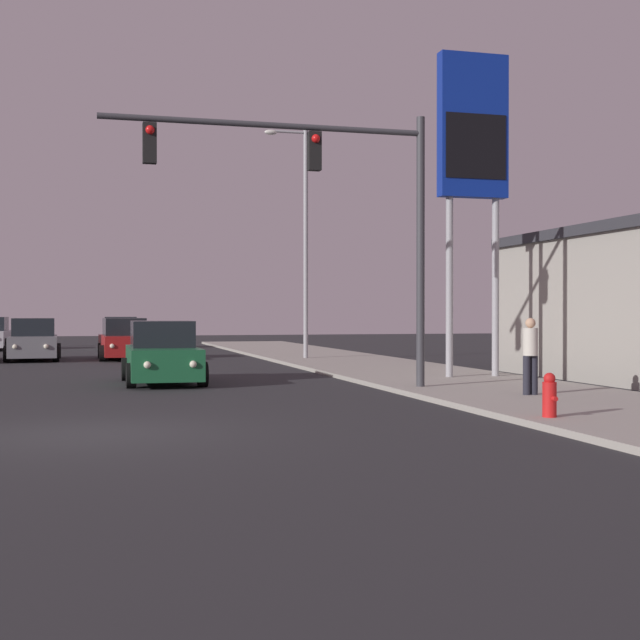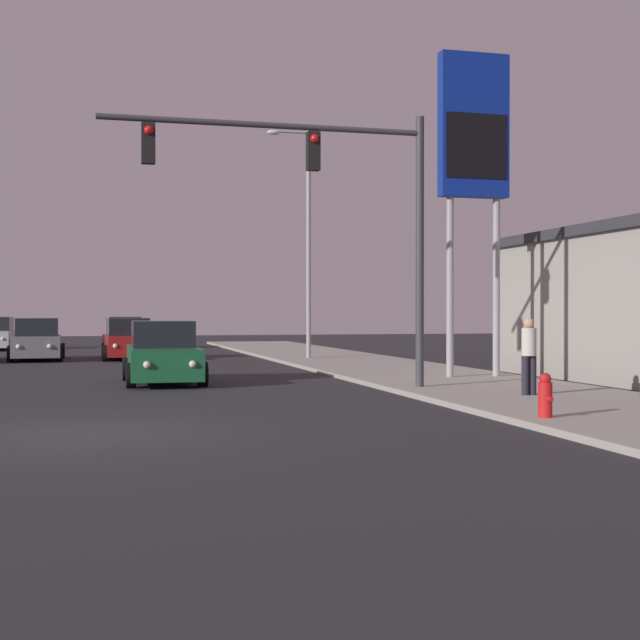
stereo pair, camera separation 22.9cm
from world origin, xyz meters
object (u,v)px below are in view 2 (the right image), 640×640
at_px(traffic_light_mast, 331,192).
at_px(car_white, 125,334).
at_px(car_green, 163,355).
at_px(car_red, 128,341).
at_px(street_lamp, 305,231).
at_px(fire_hydrant, 545,396).
at_px(car_grey, 37,341).
at_px(gas_station_sign, 474,144).
at_px(pedestrian_on_sidewalk, 529,353).

bearing_deg(traffic_light_mast, car_white, 97.66).
relative_size(car_green, car_red, 1.00).
distance_m(car_green, street_lamp, 12.43).
xyz_separation_m(car_green, fire_hydrant, (5.60, -10.54, -0.27)).
distance_m(car_grey, gas_station_sign, 19.78).
distance_m(car_white, car_grey, 11.12).
bearing_deg(gas_station_sign, traffic_light_mast, -150.03).
relative_size(car_red, car_grey, 1.00).
height_order(street_lamp, pedestrian_on_sidewalk, street_lamp).
xyz_separation_m(traffic_light_mast, gas_station_sign, (4.88, 2.81, 1.87)).
relative_size(car_red, gas_station_sign, 0.48).
xyz_separation_m(car_white, car_red, (-0.30, -10.67, 0.00)).
relative_size(car_white, gas_station_sign, 0.48).
bearing_deg(car_green, car_grey, -72.25).
distance_m(traffic_light_mast, gas_station_sign, 5.93).
relative_size(street_lamp, fire_hydrant, 11.84).
bearing_deg(car_grey, street_lamp, 161.37).
bearing_deg(car_white, car_grey, 71.04).
relative_size(car_white, fire_hydrant, 5.70).
xyz_separation_m(car_white, pedestrian_on_sidewalk, (7.41, -30.14, 0.27)).
xyz_separation_m(car_grey, pedestrian_on_sidewalk, (11.24, -19.71, 0.27)).
distance_m(gas_station_sign, fire_hydrant, 11.48).
bearing_deg(car_green, car_red, -87.29).
xyz_separation_m(car_green, car_grey, (-3.94, 12.99, 0.00)).
distance_m(car_grey, traffic_light_mast, 19.07).
height_order(car_red, street_lamp, street_lamp).
bearing_deg(street_lamp, traffic_light_mast, -101.09).
relative_size(car_green, traffic_light_mast, 0.56).
xyz_separation_m(car_grey, traffic_light_mast, (7.53, -17.06, 3.98)).
xyz_separation_m(traffic_light_mast, street_lamp, (2.71, 13.85, 0.37)).
xyz_separation_m(car_green, car_red, (-0.41, 12.75, 0.00)).
relative_size(car_grey, fire_hydrant, 5.70).
bearing_deg(gas_station_sign, street_lamp, 101.09).
relative_size(street_lamp, pedestrian_on_sidewalk, 5.39).
xyz_separation_m(street_lamp, gas_station_sign, (2.16, -11.04, 1.50)).
bearing_deg(street_lamp, car_green, -122.82).
bearing_deg(car_white, street_lamp, 116.38).
height_order(street_lamp, fire_hydrant, street_lamp).
distance_m(traffic_light_mast, fire_hydrant, 8.00).
distance_m(car_grey, street_lamp, 11.59).
bearing_deg(fire_hydrant, street_lamp, 88.02).
height_order(traffic_light_mast, fire_hydrant, traffic_light_mast).
bearing_deg(gas_station_sign, car_grey, 131.05).
height_order(car_green, car_red, same).
distance_m(traffic_light_mast, street_lamp, 14.12).
relative_size(traffic_light_mast, street_lamp, 0.85).
bearing_deg(car_red, car_grey, -6.11).
relative_size(car_green, car_white, 1.00).
bearing_deg(pedestrian_on_sidewalk, car_green, 137.39).
xyz_separation_m(gas_station_sign, pedestrian_on_sidewalk, (-1.16, -5.46, -5.58)).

